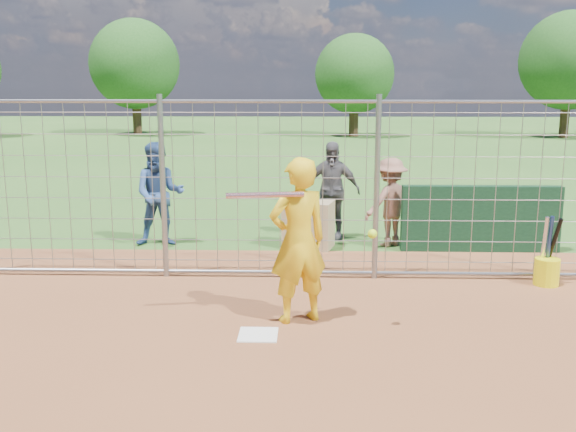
{
  "coord_description": "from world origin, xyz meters",
  "views": [
    {
      "loc": [
        0.54,
        -6.86,
        2.72
      ],
      "look_at": [
        0.3,
        0.8,
        1.15
      ],
      "focal_mm": 40.0,
      "sensor_mm": 36.0,
      "label": 1
    }
  ],
  "objects_px": {
    "bystander_b": "(331,190)",
    "bystander_c": "(390,202)",
    "batter": "(298,241)",
    "bystander_a": "(159,194)",
    "equipment_bin": "(309,224)",
    "bucket_with_bats": "(547,268)"
  },
  "relations": [
    {
      "from": "bystander_b",
      "to": "bystander_c",
      "type": "relative_size",
      "value": 1.16
    },
    {
      "from": "batter",
      "to": "bystander_c",
      "type": "height_order",
      "value": "batter"
    },
    {
      "from": "bystander_a",
      "to": "bystander_c",
      "type": "distance_m",
      "value": 3.94
    },
    {
      "from": "bystander_a",
      "to": "equipment_bin",
      "type": "distance_m",
      "value": 2.6
    },
    {
      "from": "batter",
      "to": "bystander_a",
      "type": "height_order",
      "value": "batter"
    },
    {
      "from": "batter",
      "to": "bystander_c",
      "type": "xyz_separation_m",
      "value": [
        1.51,
        3.65,
        -0.21
      ]
    },
    {
      "from": "bystander_b",
      "to": "bucket_with_bats",
      "type": "height_order",
      "value": "bystander_b"
    },
    {
      "from": "bystander_a",
      "to": "bystander_b",
      "type": "xyz_separation_m",
      "value": [
        2.95,
        0.57,
        -0.01
      ]
    },
    {
      "from": "bystander_c",
      "to": "bucket_with_bats",
      "type": "height_order",
      "value": "bystander_c"
    },
    {
      "from": "bystander_b",
      "to": "bystander_c",
      "type": "distance_m",
      "value": 1.12
    },
    {
      "from": "bystander_b",
      "to": "bystander_c",
      "type": "xyz_separation_m",
      "value": [
        0.99,
        -0.5,
        -0.12
      ]
    },
    {
      "from": "bystander_c",
      "to": "equipment_bin",
      "type": "height_order",
      "value": "bystander_c"
    },
    {
      "from": "batter",
      "to": "bucket_with_bats",
      "type": "distance_m",
      "value": 3.79
    },
    {
      "from": "batter",
      "to": "bucket_with_bats",
      "type": "xyz_separation_m",
      "value": [
        3.41,
        1.48,
        -0.72
      ]
    },
    {
      "from": "bystander_c",
      "to": "bystander_a",
      "type": "bearing_deg",
      "value": -31.26
    },
    {
      "from": "batter",
      "to": "bucket_with_bats",
      "type": "relative_size",
      "value": 1.98
    },
    {
      "from": "bystander_a",
      "to": "bucket_with_bats",
      "type": "xyz_separation_m",
      "value": [
        5.84,
        -2.1,
        -0.64
      ]
    },
    {
      "from": "batter",
      "to": "bystander_c",
      "type": "bearing_deg",
      "value": -136.89
    },
    {
      "from": "bystander_c",
      "to": "bucket_with_bats",
      "type": "xyz_separation_m",
      "value": [
        1.9,
        -2.18,
        -0.51
      ]
    },
    {
      "from": "batter",
      "to": "bystander_a",
      "type": "bearing_deg",
      "value": -80.26
    },
    {
      "from": "bystander_a",
      "to": "bystander_c",
      "type": "bearing_deg",
      "value": -6.39
    },
    {
      "from": "bystander_a",
      "to": "bystander_c",
      "type": "xyz_separation_m",
      "value": [
        3.94,
        0.07,
        -0.13
      ]
    }
  ]
}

